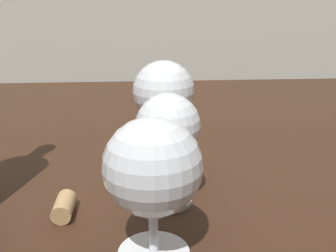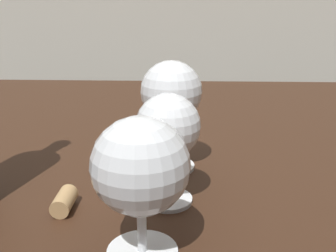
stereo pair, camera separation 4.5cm
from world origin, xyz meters
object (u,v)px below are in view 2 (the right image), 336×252
wine_glass_port (140,169)px  wine_glass_cabernet (171,95)px  wine_glass_rose (168,129)px  cork (64,201)px

wine_glass_port → wine_glass_cabernet: 0.20m
wine_glass_rose → wine_glass_cabernet: bearing=89.5°
wine_glass_port → cork: (-0.10, 0.08, -0.08)m
wine_glass_port → cork: 0.15m
wine_glass_cabernet → wine_glass_rose: bearing=-90.5°
wine_glass_port → wine_glass_rose: bearing=78.6°
wine_glass_cabernet → cork: size_ratio=3.64×
wine_glass_port → wine_glass_rose: (0.02, 0.10, 0.00)m
wine_glass_rose → cork: wine_glass_rose is taller
wine_glass_port → wine_glass_cabernet: bearing=83.9°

